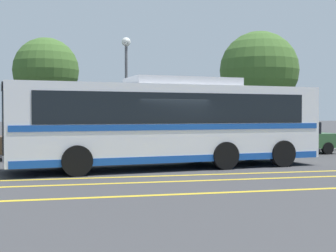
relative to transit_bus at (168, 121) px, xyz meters
The scene contains 12 objects.
ground_plane 1.76m from the transit_bus, 95.95° to the right, with size 220.00×220.00×0.00m, color #38383A.
lane_strip_0 2.80m from the transit_bus, 90.32° to the right, with size 0.20×31.52×0.01m, color gold.
lane_strip_1 3.89m from the transit_bus, 90.20° to the right, with size 0.20×31.52×0.01m, color gold.
lane_strip_2 5.91m from the transit_bus, 90.12° to the right, with size 0.20×31.52×0.01m, color gold.
curb_strip 5.93m from the transit_bus, 90.12° to the left, with size 39.52×0.36×0.15m, color #99999E.
transit_bus is the anchor object (origin of this frame).
parked_car_1 6.59m from the transit_bus, 135.91° to the left, with size 4.34×1.94×1.62m.
parked_car_2 4.63m from the transit_bus, 73.16° to the left, with size 4.60×2.04×1.42m.
parked_car_3 8.97m from the transit_bus, 31.33° to the left, with size 4.26×2.12×1.59m.
street_lamp 6.95m from the transit_bus, 96.05° to the left, with size 0.45×0.45×5.83m.
tree_0 12.05m from the transit_bus, 50.03° to the left, with size 4.63×4.63×6.87m.
tree_2 11.22m from the transit_bus, 115.51° to the left, with size 3.59×3.59×6.20m.
Camera 1 is at (-3.77, -16.48, 1.99)m, focal length 50.00 mm.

